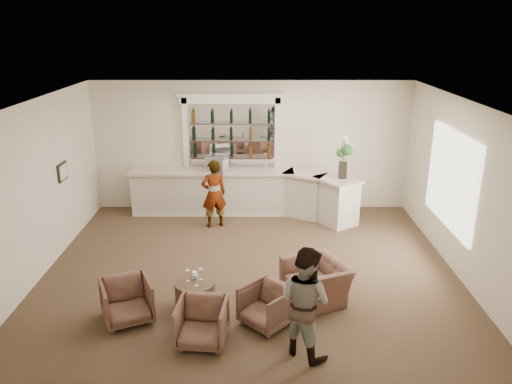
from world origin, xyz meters
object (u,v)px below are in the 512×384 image
at_px(armchair_center, 202,323).
at_px(armchair_right, 267,306).
at_px(sommelier, 214,194).
at_px(guest, 305,302).
at_px(bar_counter, 245,193).
at_px(espresso_machine, 217,163).
at_px(flower_vase, 344,154).
at_px(armchair_left, 127,301).
at_px(armchair_far, 316,281).
at_px(cocktail_table, 195,295).

relative_size(armchair_center, armchair_right, 1.03).
distance_m(sommelier, armchair_center, 4.62).
bearing_deg(sommelier, guest, 90.11).
distance_m(bar_counter, espresso_machine, 1.03).
bearing_deg(bar_counter, guest, -80.10).
height_order(guest, flower_vase, flower_vase).
bearing_deg(armchair_left, armchair_far, -12.50).
distance_m(armchair_center, armchair_far, 2.25).
bearing_deg(armchair_right, bar_counter, 138.78).
distance_m(armchair_center, espresso_machine, 5.46).
distance_m(cocktail_table, armchair_center, 0.98).
bearing_deg(espresso_machine, armchair_center, -69.72).
bearing_deg(guest, sommelier, -28.26).
height_order(sommelier, guest, guest).
xyz_separation_m(sommelier, flower_vase, (3.04, 0.22, 0.90)).
height_order(armchair_left, armchair_center, armchair_left).
bearing_deg(armchair_center, bar_counter, 89.67).
xyz_separation_m(cocktail_table, sommelier, (0.03, 3.63, 0.57)).
height_order(guest, armchair_right, guest).
bearing_deg(bar_counter, armchair_center, -95.66).
bearing_deg(sommelier, flower_vase, 164.94).
relative_size(armchair_left, espresso_machine, 1.67).
distance_m(sommelier, armchair_far, 3.93).
bearing_deg(guest, bar_counter, -37.74).
distance_m(armchair_right, armchair_far, 1.17).
distance_m(sommelier, armchair_right, 4.29).
bearing_deg(cocktail_table, flower_vase, 51.49).
bearing_deg(armchair_center, cocktail_table, 107.81).
height_order(armchair_left, armchair_far, armchair_left).
distance_m(guest, armchair_left, 2.96).
relative_size(bar_counter, flower_vase, 5.55).
bearing_deg(cocktail_table, armchair_center, -77.52).
height_order(cocktail_table, armchair_right, armchair_right).
bearing_deg(flower_vase, armchair_center, -120.70).
bearing_deg(bar_counter, armchair_left, -110.75).
bearing_deg(espresso_machine, guest, -54.74).
bearing_deg(flower_vase, armchair_left, -134.50).
relative_size(guest, armchair_center, 2.24).
distance_m(bar_counter, armchair_left, 5.13).
relative_size(cocktail_table, armchair_right, 0.94).
bearing_deg(armchair_right, cocktail_table, -157.75).
height_order(armchair_left, flower_vase, flower_vase).
relative_size(sommelier, flower_vase, 1.59).
bearing_deg(armchair_far, bar_counter, 173.47).
height_order(armchair_center, armchair_right, armchair_center).
relative_size(cocktail_table, armchair_far, 0.65).
xyz_separation_m(bar_counter, cocktail_table, (-0.75, -4.44, -0.32)).
height_order(guest, espresso_machine, guest).
distance_m(cocktail_table, espresso_machine, 4.54).
distance_m(bar_counter, armchair_right, 4.93).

